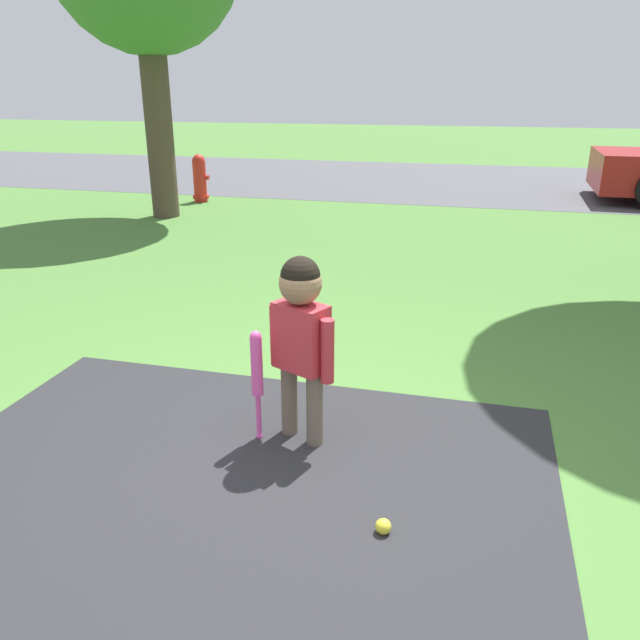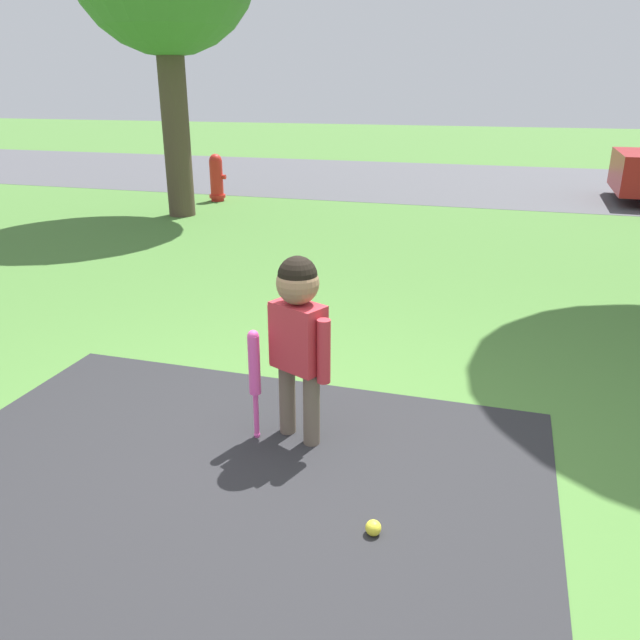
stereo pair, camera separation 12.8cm
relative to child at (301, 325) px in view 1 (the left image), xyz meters
The scene contains 6 objects.
ground_plane 0.76m from the child, 92.45° to the right, with size 60.00×60.00×0.00m, color #477533.
street_strip 10.45m from the child, 90.08° to the left, with size 40.00×6.00×0.01m.
child is the anchor object (origin of this frame).
baseball_bat 0.35m from the child, 163.72° to the right, with size 0.06×0.06×0.64m.
sports_ball 1.09m from the child, 50.21° to the right, with size 0.07×0.07×0.07m.
fire_hydrant 7.84m from the child, 118.62° to the left, with size 0.30×0.27×0.78m.
Camera 1 is at (0.87, -2.57, 1.84)m, focal length 35.00 mm.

